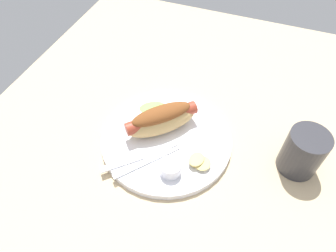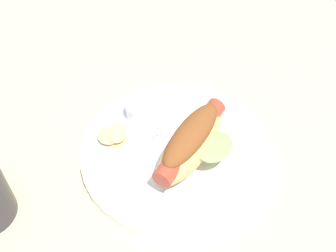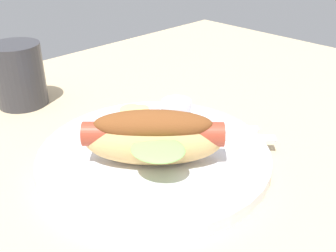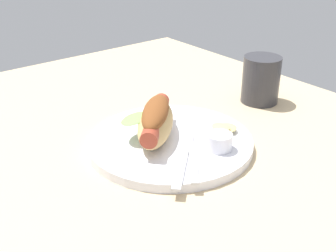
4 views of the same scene
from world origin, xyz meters
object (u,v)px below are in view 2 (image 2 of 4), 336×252
at_px(plate, 176,152).
at_px(chips_pile, 114,136).
at_px(sauce_ramekin, 139,110).
at_px(fork, 173,109).
at_px(knife, 187,108).
at_px(hot_dog, 191,142).

xyz_separation_m(plate, chips_pile, (0.04, 0.09, 0.02)).
distance_m(sauce_ramekin, fork, 0.06).
bearing_deg(knife, hot_dog, 35.23).
height_order(fork, chips_pile, chips_pile).
bearing_deg(fork, sauce_ramekin, -51.76).
xyz_separation_m(hot_dog, knife, (0.09, -0.02, -0.03)).
height_order(plate, sauce_ramekin, sauce_ramekin).
bearing_deg(plate, fork, -11.33).
relative_size(plate, chips_pile, 5.26).
bearing_deg(hot_dog, sauce_ramekin, -104.14).
height_order(hot_dog, chips_pile, hot_dog).
bearing_deg(fork, chips_pile, -30.46).
bearing_deg(plate, knife, -26.07).
bearing_deg(knife, sauce_ramekin, -45.09).
bearing_deg(sauce_ramekin, chips_pile, 129.60).
xyz_separation_m(fork, knife, (-0.00, -0.02, -0.00)).
height_order(sauce_ramekin, chips_pile, sauce_ramekin).
xyz_separation_m(hot_dog, sauce_ramekin, (0.10, 0.06, -0.02)).
bearing_deg(plate, hot_dog, -134.91).
bearing_deg(fork, knife, 125.15).
relative_size(plate, fork, 2.32).
xyz_separation_m(hot_dog, chips_pile, (0.06, 0.10, -0.03)).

